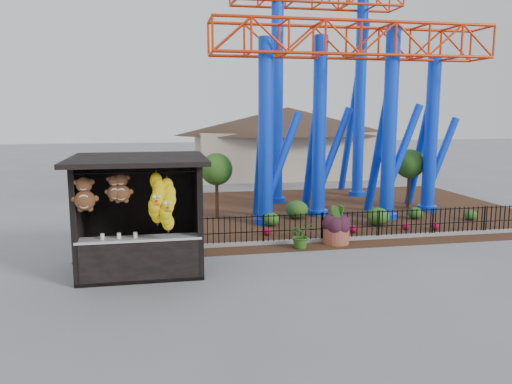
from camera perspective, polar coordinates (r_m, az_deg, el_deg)
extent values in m
plane|color=slate|center=(13.36, 0.13, -9.54)|extent=(120.00, 120.00, 0.00)
cube|color=#331E11|center=(21.84, 6.41, -2.21)|extent=(18.00, 12.00, 0.02)
cube|color=gray|center=(17.24, 11.38, -5.22)|extent=(18.00, 0.18, 0.12)
cube|color=black|center=(14.28, -12.86, -8.34)|extent=(3.20, 2.60, 0.10)
cube|color=black|center=(15.13, -12.91, -1.69)|extent=(3.20, 0.12, 3.00)
cube|color=black|center=(14.06, -19.36, -2.79)|extent=(0.12, 2.60, 3.00)
cube|color=black|center=(13.94, -6.73, -2.43)|extent=(0.12, 2.60, 3.00)
cube|color=black|center=(13.44, -13.34, 3.68)|extent=(3.50, 3.40, 0.12)
cube|color=black|center=(12.87, -20.09, -3.90)|extent=(0.14, 0.14, 3.00)
cube|color=black|center=(12.74, -6.36, -3.53)|extent=(0.14, 0.14, 3.00)
cube|color=black|center=(13.13, -13.08, -7.62)|extent=(3.00, 0.50, 1.10)
cube|color=#B9B9BE|center=(12.98, -13.17, -5.20)|extent=(3.10, 0.55, 0.06)
cylinder|color=black|center=(12.27, -13.53, 2.19)|extent=(2.90, 0.04, 0.04)
cylinder|color=#0E3EF2|center=(18.86, 1.11, 6.76)|extent=(0.56, 0.56, 7.00)
cylinder|color=#0E3EF2|center=(19.29, 1.08, -3.32)|extent=(0.84, 0.84, 0.24)
cylinder|color=#0E3EF2|center=(20.66, 7.25, 7.31)|extent=(0.56, 0.56, 7.30)
cylinder|color=#0E3EF2|center=(21.07, 7.06, -2.33)|extent=(0.84, 0.84, 0.24)
cylinder|color=#0E3EF2|center=(20.48, 15.04, 7.34)|extent=(0.56, 0.56, 7.50)
cylinder|color=#0E3EF2|center=(20.90, 14.63, -2.66)|extent=(0.84, 0.84, 0.24)
cylinder|color=#0E3EF2|center=(22.74, 19.37, 6.14)|extent=(0.56, 0.56, 6.60)
cylinder|color=#0E3EF2|center=(23.09, 18.95, -1.75)|extent=(0.84, 0.84, 0.24)
cylinder|color=#0E3EF2|center=(23.57, 2.42, 10.26)|extent=(0.56, 0.56, 9.50)
cylinder|color=#0E3EF2|center=(23.92, 2.35, -0.90)|extent=(0.84, 0.84, 0.24)
cylinder|color=#0E3EF2|center=(25.92, 11.81, 11.08)|extent=(0.56, 0.56, 10.50)
cylinder|color=#0E3EF2|center=(26.24, 11.45, -0.18)|extent=(0.84, 0.84, 0.24)
cylinder|color=#0E3EF2|center=(19.79, 0.55, 4.33)|extent=(0.36, 2.21, 5.85)
cylinder|color=#0E3EF2|center=(19.38, 2.94, 3.70)|extent=(1.62, 0.32, 3.73)
cylinder|color=#0E3EF2|center=(21.57, 6.46, 4.97)|extent=(0.36, 2.29, 6.10)
cylinder|color=#0E3EF2|center=(21.23, 8.74, 4.36)|extent=(1.67, 0.32, 3.88)
cylinder|color=#0E3EF2|center=(21.34, 13.88, 4.92)|extent=(0.36, 2.34, 6.26)
cylinder|color=#0E3EF2|center=(21.12, 16.27, 4.27)|extent=(1.71, 0.32, 3.99)
cylinder|color=#0E3EF2|center=(23.57, 18.16, 4.28)|extent=(0.36, 2.10, 5.53)
cylinder|color=#0E3EF2|center=(23.41, 20.36, 3.73)|extent=(1.54, 0.32, 3.52)
cylinder|color=#9A4B38|center=(16.62, 9.14, -4.94)|extent=(1.11, 1.11, 0.55)
ellipsoid|color=black|center=(16.49, 9.19, -2.94)|extent=(0.70, 0.70, 0.64)
imported|color=#30601C|center=(15.88, 5.17, -4.95)|extent=(0.92, 0.85, 0.86)
ellipsoid|color=#285218|center=(18.90, 1.73, -3.13)|extent=(0.63, 0.63, 0.50)
ellipsoid|color=#285218|center=(19.48, 13.77, -2.75)|extent=(0.86, 0.86, 0.68)
ellipsoid|color=#285218|center=(21.12, 17.75, -2.31)|extent=(0.59, 0.59, 0.47)
ellipsoid|color=#285218|center=(20.24, 4.68, -2.01)|extent=(0.91, 0.91, 0.73)
ellipsoid|color=#285218|center=(21.65, 23.33, -2.44)|extent=(0.51, 0.51, 0.41)
sphere|color=#AC0B2B|center=(17.45, 1.28, -4.54)|extent=(0.28, 0.28, 0.28)
sphere|color=#AC0B2B|center=(18.14, 10.99, -4.18)|extent=(0.28, 0.28, 0.28)
sphere|color=#AC0B2B|center=(19.07, 16.74, -3.75)|extent=(0.28, 0.28, 0.28)
sphere|color=#AC0B2B|center=(19.38, 19.77, -3.70)|extent=(0.28, 0.28, 0.28)
cube|color=#BFAD8C|center=(33.62, 3.62, 4.36)|extent=(12.00, 6.00, 3.00)
cone|color=#332319|center=(33.51, 3.67, 8.45)|extent=(15.00, 15.00, 1.80)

